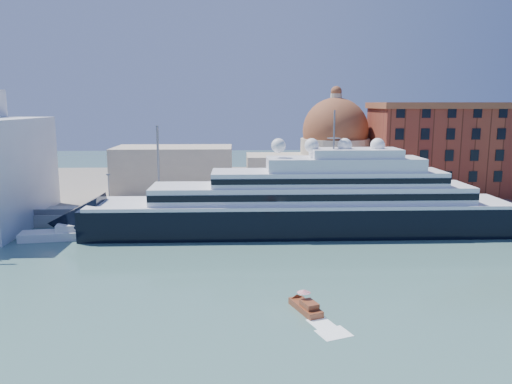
{
  "coord_description": "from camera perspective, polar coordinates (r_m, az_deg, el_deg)",
  "views": [
    {
      "loc": [
        -3.5,
        -71.29,
        24.84
      ],
      "look_at": [
        -0.12,
        18.0,
        9.05
      ],
      "focal_mm": 35.0,
      "sensor_mm": 36.0,
      "label": 1
    }
  ],
  "objects": [
    {
      "name": "ground",
      "position": [
        75.57,
        0.62,
        -9.17
      ],
      "size": [
        400.0,
        400.0,
        0.0
      ],
      "primitive_type": "plane",
      "color": "#39625E",
      "rests_on": "ground"
    },
    {
      "name": "quay",
      "position": [
        107.96,
        -0.26,
        -2.6
      ],
      "size": [
        180.0,
        10.0,
        2.5
      ],
      "primitive_type": "cube",
      "color": "gray",
      "rests_on": "ground"
    },
    {
      "name": "land",
      "position": [
        148.26,
        -0.79,
        0.77
      ],
      "size": [
        260.0,
        72.0,
        2.0
      ],
      "primitive_type": "cube",
      "color": "slate",
      "rests_on": "ground"
    },
    {
      "name": "quay_fence",
      "position": [
        103.17,
        -0.17,
        -2.15
      ],
      "size": [
        180.0,
        0.1,
        1.2
      ],
      "primitive_type": "cube",
      "color": "slate",
      "rests_on": "quay"
    },
    {
      "name": "superyacht",
      "position": [
        96.86,
        3.53,
        -1.95
      ],
      "size": [
        92.82,
        12.87,
        27.74
      ],
      "color": "black",
      "rests_on": "ground"
    },
    {
      "name": "service_barge",
      "position": [
        100.3,
        -21.67,
        -4.55
      ],
      "size": [
        13.38,
        6.2,
        2.9
      ],
      "rotation": [
        0.0,
        0.0,
        0.15
      ],
      "color": "white",
      "rests_on": "ground"
    },
    {
      "name": "water_taxi",
      "position": [
        62.38,
        5.75,
        -12.86
      ],
      "size": [
        3.74,
        5.97,
        2.69
      ],
      "rotation": [
        0.0,
        0.0,
        0.35
      ],
      "color": "brown",
      "rests_on": "ground"
    },
    {
      "name": "warehouse",
      "position": [
        135.66,
        22.07,
        4.62
      ],
      "size": [
        43.0,
        19.0,
        23.25
      ],
      "color": "brown",
      "rests_on": "land"
    },
    {
      "name": "church",
      "position": [
        130.13,
        2.21,
        3.87
      ],
      "size": [
        66.0,
        18.0,
        25.5
      ],
      "color": "beige",
      "rests_on": "land"
    },
    {
      "name": "lamp_posts",
      "position": [
        105.04,
        -7.16,
        1.73
      ],
      "size": [
        120.8,
        2.4,
        18.0
      ],
      "color": "slate",
      "rests_on": "quay"
    }
  ]
}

